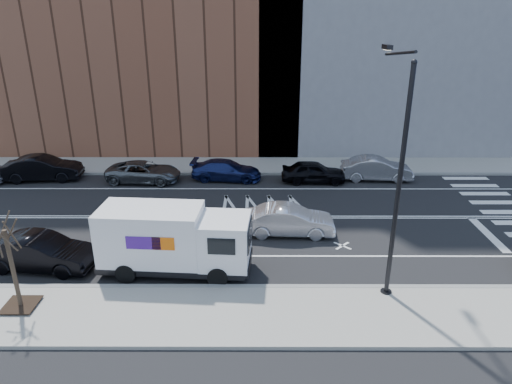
{
  "coord_description": "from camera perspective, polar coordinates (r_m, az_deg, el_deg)",
  "views": [
    {
      "loc": [
        1.88,
        -22.75,
        10.46
      ],
      "look_at": [
        1.83,
        0.2,
        1.4
      ],
      "focal_mm": 32.0,
      "sensor_mm": 36.0,
      "label": 1
    }
  ],
  "objects": [
    {
      "name": "ground",
      "position": [
        25.11,
        -4.18,
        -3.14
      ],
      "size": [
        120.0,
        120.0,
        0.0
      ],
      "primitive_type": "plane",
      "color": "black",
      "rests_on": "ground"
    },
    {
      "name": "sidewalk_near",
      "position": [
        17.5,
        -6.28,
        -15.03
      ],
      "size": [
        44.0,
        3.6,
        0.15
      ],
      "primitive_type": "cube",
      "color": "gray",
      "rests_on": "ground"
    },
    {
      "name": "sidewalk_far",
      "position": [
        33.27,
        -3.12,
        3.32
      ],
      "size": [
        44.0,
        3.6,
        0.15
      ],
      "primitive_type": "cube",
      "color": "gray",
      "rests_on": "ground"
    },
    {
      "name": "curb_near",
      "position": [
        18.96,
        -5.7,
        -11.77
      ],
      "size": [
        44.0,
        0.25,
        0.17
      ],
      "primitive_type": "cube",
      "color": "gray",
      "rests_on": "ground"
    },
    {
      "name": "curb_far",
      "position": [
        31.57,
        -3.29,
        2.31
      ],
      "size": [
        44.0,
        0.25,
        0.17
      ],
      "primitive_type": "cube",
      "color": "gray",
      "rests_on": "ground"
    },
    {
      "name": "road_markings",
      "position": [
        25.11,
        -4.18,
        -3.13
      ],
      "size": [
        40.0,
        8.6,
        0.01
      ],
      "primitive_type": null,
      "color": "white",
      "rests_on": "ground"
    },
    {
      "name": "bldg_brick",
      "position": [
        39.61,
        -15.42,
        21.62
      ],
      "size": [
        26.0,
        10.0,
        22.0
      ],
      "primitive_type": "cube",
      "color": "brown",
      "rests_on": "ground"
    },
    {
      "name": "streetlight",
      "position": [
        17.49,
        17.16,
        2.63
      ],
      "size": [
        0.44,
        4.02,
        9.34
      ],
      "color": "black",
      "rests_on": "ground"
    },
    {
      "name": "street_tree",
      "position": [
        19.14,
        -27.95,
        -9.33
      ],
      "size": [
        1.2,
        1.2,
        3.75
      ],
      "color": "black",
      "rests_on": "ground"
    },
    {
      "name": "fedex_van",
      "position": [
        19.65,
        -10.27,
        -5.84
      ],
      "size": [
        6.55,
        2.64,
        2.93
      ],
      "rotation": [
        0.0,
        0.0,
        -0.07
      ],
      "color": "black",
      "rests_on": "ground"
    },
    {
      "name": "far_parked_b",
      "position": [
        33.48,
        -25.1,
        2.71
      ],
      "size": [
        5.08,
        2.16,
        1.63
      ],
      "primitive_type": "imported",
      "rotation": [
        0.0,
        0.0,
        1.66
      ],
      "color": "black",
      "rests_on": "ground"
    },
    {
      "name": "far_parked_c",
      "position": [
        30.97,
        -13.86,
        2.46
      ],
      "size": [
        4.95,
        2.54,
        1.34
      ],
      "primitive_type": "imported",
      "rotation": [
        0.0,
        0.0,
        1.5
      ],
      "color": "#575B5F",
      "rests_on": "ground"
    },
    {
      "name": "far_parked_d",
      "position": [
        30.47,
        -3.72,
        2.75
      ],
      "size": [
        4.78,
        2.3,
        1.34
      ],
      "primitive_type": "imported",
      "rotation": [
        0.0,
        0.0,
        1.48
      ],
      "color": "navy",
      "rests_on": "ground"
    },
    {
      "name": "far_parked_e",
      "position": [
        30.19,
        7.21,
        2.53
      ],
      "size": [
        4.23,
        1.79,
        1.43
      ],
      "primitive_type": "imported",
      "rotation": [
        0.0,
        0.0,
        1.55
      ],
      "color": "black",
      "rests_on": "ground"
    },
    {
      "name": "far_parked_f",
      "position": [
        31.44,
        14.82,
        2.84
      ],
      "size": [
        4.73,
        1.88,
        1.53
      ],
      "primitive_type": "imported",
      "rotation": [
        0.0,
        0.0,
        1.51
      ],
      "color": "#A09FA4",
      "rests_on": "ground"
    },
    {
      "name": "driving_sedan",
      "position": [
        22.96,
        4.17,
        -3.57
      ],
      "size": [
        4.57,
        1.73,
        1.49
      ],
      "primitive_type": "imported",
      "rotation": [
        0.0,
        0.0,
        1.54
      ],
      "color": "silver",
      "rests_on": "ground"
    },
    {
      "name": "near_parked_rear_a",
      "position": [
        21.99,
        -25.32,
        -6.84
      ],
      "size": [
        4.89,
        2.23,
        1.56
      ],
      "primitive_type": "imported",
      "rotation": [
        0.0,
        0.0,
        1.44
      ],
      "color": "black",
      "rests_on": "ground"
    }
  ]
}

